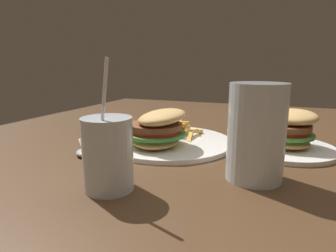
{
  "coord_description": "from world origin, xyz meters",
  "views": [
    {
      "loc": [
        0.56,
        0.1,
        0.94
      ],
      "look_at": [
        -0.06,
        -0.15,
        0.8
      ],
      "focal_mm": 30.0,
      "sensor_mm": 36.0,
      "label": 1
    }
  ],
  "objects": [
    {
      "name": "juice_glass",
      "position": [
        0.22,
        -0.14,
        0.81
      ],
      "size": [
        0.08,
        0.08,
        0.2
      ],
      "color": "silver",
      "rests_on": "dining_table"
    },
    {
      "name": "meal_plate_far",
      "position": [
        -0.1,
        0.12,
        0.79
      ],
      "size": [
        0.22,
        0.22,
        0.1
      ],
      "color": "white",
      "rests_on": "dining_table"
    },
    {
      "name": "beer_glass",
      "position": [
        0.09,
        0.07,
        0.83
      ],
      "size": [
        0.09,
        0.09,
        0.16
      ],
      "color": "silver",
      "rests_on": "dining_table"
    },
    {
      "name": "dining_table",
      "position": [
        0.0,
        0.0,
        0.68
      ],
      "size": [
        1.68,
        1.43,
        0.75
      ],
      "color": "#4C331E",
      "rests_on": "ground_plane"
    },
    {
      "name": "spoon",
      "position": [
        0.09,
        -0.28,
        0.76
      ],
      "size": [
        0.14,
        0.13,
        0.01
      ],
      "rotation": [
        0.0,
        0.0,
        0.76
      ],
      "color": "silver",
      "rests_on": "dining_table"
    },
    {
      "name": "meal_plate_near",
      "position": [
        -0.03,
        -0.15,
        0.78
      ],
      "size": [
        0.31,
        0.31,
        0.1
      ],
      "color": "white",
      "rests_on": "dining_table"
    }
  ]
}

